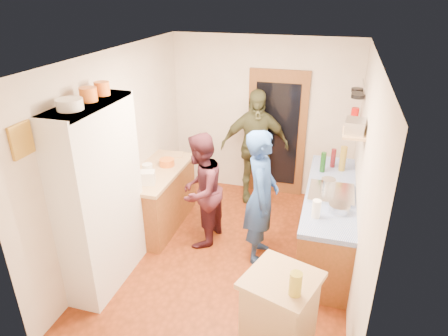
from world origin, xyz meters
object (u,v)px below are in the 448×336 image
at_px(hutch_body, 101,198).
at_px(person_hob, 264,198).
at_px(island_base, 279,318).
at_px(right_counter_base, 327,222).
at_px(person_back, 256,146).
at_px(person_left, 204,190).

relative_size(hutch_body, person_hob, 1.25).
bearing_deg(hutch_body, island_base, -14.52).
distance_m(right_counter_base, person_hob, 1.01).
bearing_deg(person_back, hutch_body, -136.85).
relative_size(island_base, person_hob, 0.49).
bearing_deg(person_back, island_base, -93.14).
distance_m(hutch_body, person_back, 2.76).
distance_m(right_counter_base, island_base, 1.89).
distance_m(hutch_body, person_left, 1.39).
height_order(hutch_body, person_back, hutch_body).
height_order(person_hob, person_back, person_back).
relative_size(island_base, person_left, 0.54).
bearing_deg(right_counter_base, island_base, -101.03).
xyz_separation_m(right_counter_base, person_left, (-1.64, -0.25, 0.37)).
bearing_deg(person_back, person_hob, -93.83).
xyz_separation_m(hutch_body, right_counter_base, (2.50, 1.30, -0.68)).
bearing_deg(right_counter_base, person_hob, -153.21).
distance_m(island_base, person_back, 3.15).
height_order(right_counter_base, person_back, person_back).
bearing_deg(person_hob, right_counter_base, -70.13).
xyz_separation_m(island_base, person_back, (-0.86, 2.99, 0.50)).
xyz_separation_m(person_left, person_back, (0.41, 1.39, 0.13)).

